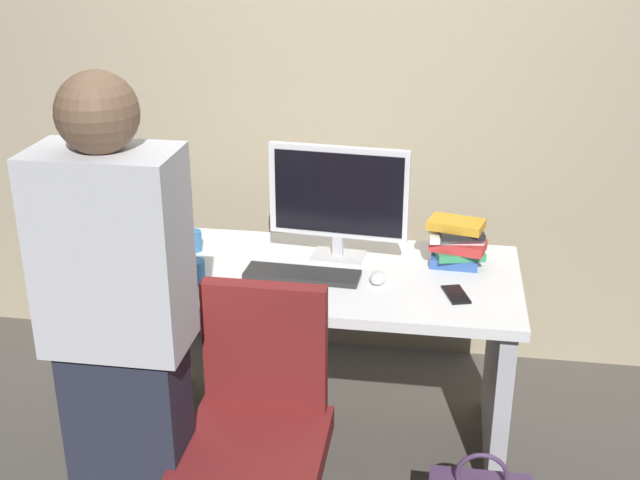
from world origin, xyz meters
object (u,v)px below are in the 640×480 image
(desk, at_px, (322,324))
(cup_by_monitor, at_px, (193,241))
(monitor, at_px, (338,197))
(cup_near_keyboard, at_px, (195,272))
(cell_phone, at_px, (456,294))
(office_chair, at_px, (258,448))
(keyboard, at_px, (302,275))
(person_at_desk, at_px, (122,347))
(mouse, at_px, (378,278))
(book_stack, at_px, (457,242))

(desk, relative_size, cup_by_monitor, 18.01)
(monitor, bearing_deg, cup_near_keyboard, -149.09)
(cell_phone, bearing_deg, cup_by_monitor, 149.23)
(cup_by_monitor, bearing_deg, office_chair, -61.63)
(keyboard, bearing_deg, office_chair, -90.24)
(person_at_desk, distance_m, mouse, 1.03)
(monitor, bearing_deg, mouse, -47.10)
(keyboard, xyz_separation_m, cup_by_monitor, (-0.47, 0.18, 0.03))
(desk, relative_size, office_chair, 1.58)
(keyboard, relative_size, cup_by_monitor, 5.20)
(office_chair, height_order, book_stack, office_chair)
(cup_near_keyboard, xyz_separation_m, book_stack, (0.95, 0.30, 0.05))
(office_chair, height_order, monitor, monitor)
(person_at_desk, relative_size, mouse, 16.39)
(mouse, bearing_deg, person_at_desk, -131.09)
(office_chair, xyz_separation_m, cup_by_monitor, (-0.44, 0.82, 0.35))
(office_chair, bearing_deg, cup_by_monitor, 118.37)
(office_chair, xyz_separation_m, monitor, (0.14, 0.83, 0.56))
(person_at_desk, relative_size, cup_near_keyboard, 18.99)
(office_chair, height_order, keyboard, office_chair)
(cup_near_keyboard, relative_size, cup_by_monitor, 1.04)
(monitor, distance_m, cup_near_keyboard, 0.61)
(desk, bearing_deg, book_stack, 15.43)
(keyboard, relative_size, mouse, 4.30)
(monitor, distance_m, mouse, 0.35)
(monitor, relative_size, cup_by_monitor, 6.54)
(monitor, height_order, keyboard, monitor)
(mouse, distance_m, cup_near_keyboard, 0.67)
(person_at_desk, relative_size, keyboard, 3.81)
(monitor, distance_m, book_stack, 0.48)
(keyboard, relative_size, cup_near_keyboard, 4.98)
(monitor, bearing_deg, cell_phone, -29.21)
(desk, bearing_deg, cell_phone, -14.32)
(mouse, relative_size, cup_by_monitor, 1.21)
(office_chair, height_order, cell_phone, office_chair)
(mouse, height_order, cup_near_keyboard, cup_near_keyboard)
(cup_near_keyboard, xyz_separation_m, cell_phone, (0.95, 0.04, -0.04))
(desk, xyz_separation_m, person_at_desk, (-0.46, -0.83, 0.33))
(desk, distance_m, cup_by_monitor, 0.61)
(mouse, height_order, cell_phone, mouse)
(book_stack, bearing_deg, person_at_desk, -134.59)
(desk, distance_m, mouse, 0.33)
(person_at_desk, height_order, cup_near_keyboard, person_at_desk)
(desk, relative_size, mouse, 14.88)
(mouse, height_order, cup_by_monitor, cup_by_monitor)
(cup_by_monitor, distance_m, cell_phone, 1.07)
(desk, distance_m, cell_phone, 0.57)
(cell_phone, bearing_deg, mouse, 149.13)
(cup_near_keyboard, xyz_separation_m, cup_by_monitor, (-0.09, 0.29, -0.00))
(mouse, bearing_deg, keyboard, -179.89)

